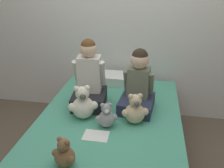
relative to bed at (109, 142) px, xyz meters
The scene contains 11 objects.
ground_plane 0.26m from the bed, ahead, with size 14.00×14.00×0.00m, color brown.
wall_behind_bed 1.46m from the bed, 90.00° to the left, with size 8.00×0.06×2.50m.
bed is the anchor object (origin of this frame).
child_on_left 0.63m from the bed, 133.61° to the left, with size 0.36×0.40×0.67m.
child_on_right 0.62m from the bed, 46.81° to the left, with size 0.35×0.40×0.60m.
teddy_bear_held_by_left_child 0.47m from the bed, behind, with size 0.26×0.20×0.32m.
teddy_bear_held_by_right_child 0.45m from the bed, ahead, with size 0.23×0.18×0.29m.
teddy_bear_between_children 0.38m from the bed, 90.59° to the right, with size 0.19×0.14×0.23m.
teddy_bear_at_foot_of_bed 0.74m from the bed, 107.48° to the right, with size 0.18×0.14×0.23m.
pillow_at_headboard 0.87m from the bed, 90.00° to the left, with size 0.48×0.28×0.11m.
sign_card 0.38m from the bed, 102.99° to the right, with size 0.21×0.15×0.00m.
Camera 1 is at (0.35, -1.81, 1.74)m, focal length 38.00 mm.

